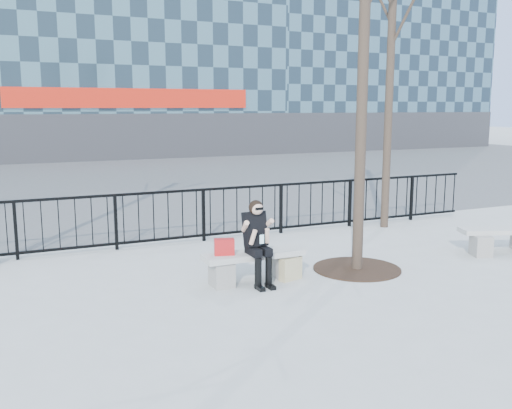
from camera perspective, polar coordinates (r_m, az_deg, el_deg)
name	(u,v)px	position (r m, az deg, el deg)	size (l,w,h in m)	color
ground	(254,282)	(9.21, -0.21, -7.71)	(120.00, 120.00, 0.00)	#9E9F9A
street_surface	(99,177)	(23.46, -15.40, 2.65)	(60.00, 23.00, 0.01)	#474747
railing	(194,216)	(11.80, -6.19, -1.10)	(14.00, 0.06, 1.10)	black
tree_grate	(357,269)	(10.02, 10.05, -6.34)	(1.50, 1.50, 0.02)	black
bench_main	(254,263)	(9.12, -0.22, -5.91)	(1.65, 0.46, 0.49)	gray
bench_second	(502,238)	(11.88, 23.42, -3.06)	(1.62, 0.45, 0.48)	gray
seated_woman	(258,243)	(8.89, 0.21, -3.87)	(0.50, 0.64, 1.34)	black
handbag	(224,247)	(8.88, -3.20, -4.25)	(0.31, 0.15, 0.26)	#B51618
shopping_bag	(291,269)	(9.27, 3.48, -6.42)	(0.39, 0.14, 0.37)	beige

